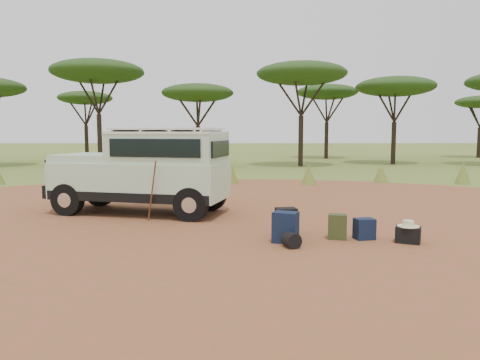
{
  "coord_description": "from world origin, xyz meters",
  "views": [
    {
      "loc": [
        0.16,
        -9.4,
        2.06
      ],
      "look_at": [
        0.28,
        0.64,
        1.0
      ],
      "focal_mm": 35.0,
      "sensor_mm": 36.0,
      "label": 1
    }
  ],
  "objects_px": {
    "backpack_black": "(286,222)",
    "backpack_navy": "(285,227)",
    "safari_vehicle": "(146,172)",
    "backpack_olive": "(337,227)",
    "hard_case": "(408,235)",
    "walking_staff": "(152,191)",
    "duffel_navy": "(364,229)"
  },
  "relations": [
    {
      "from": "backpack_black",
      "to": "backpack_navy",
      "type": "height_order",
      "value": "backpack_navy"
    },
    {
      "from": "safari_vehicle",
      "to": "backpack_navy",
      "type": "relative_size",
      "value": 8.03
    },
    {
      "from": "backpack_black",
      "to": "backpack_olive",
      "type": "distance_m",
      "value": 1.0
    },
    {
      "from": "safari_vehicle",
      "to": "backpack_olive",
      "type": "bearing_deg",
      "value": -20.21
    },
    {
      "from": "hard_case",
      "to": "walking_staff",
      "type": "bearing_deg",
      "value": -177.51
    },
    {
      "from": "walking_staff",
      "to": "duffel_navy",
      "type": "relative_size",
      "value": 3.49
    },
    {
      "from": "safari_vehicle",
      "to": "backpack_black",
      "type": "xyz_separation_m",
      "value": [
        3.22,
        -2.55,
        -0.75
      ]
    },
    {
      "from": "safari_vehicle",
      "to": "hard_case",
      "type": "xyz_separation_m",
      "value": [
        5.4,
        -3.2,
        -0.87
      ]
    },
    {
      "from": "backpack_navy",
      "to": "hard_case",
      "type": "distance_m",
      "value": 2.26
    },
    {
      "from": "backpack_olive",
      "to": "backpack_navy",
      "type": "bearing_deg",
      "value": -151.28
    },
    {
      "from": "safari_vehicle",
      "to": "walking_staff",
      "type": "xyz_separation_m",
      "value": [
        0.34,
        -1.1,
        -0.33
      ]
    },
    {
      "from": "hard_case",
      "to": "backpack_black",
      "type": "bearing_deg",
      "value": -171.61
    },
    {
      "from": "walking_staff",
      "to": "backpack_black",
      "type": "relative_size",
      "value": 2.58
    },
    {
      "from": "safari_vehicle",
      "to": "walking_staff",
      "type": "height_order",
      "value": "safari_vehicle"
    },
    {
      "from": "walking_staff",
      "to": "backpack_navy",
      "type": "height_order",
      "value": "walking_staff"
    },
    {
      "from": "walking_staff",
      "to": "backpack_olive",
      "type": "height_order",
      "value": "walking_staff"
    },
    {
      "from": "backpack_olive",
      "to": "hard_case",
      "type": "height_order",
      "value": "backpack_olive"
    },
    {
      "from": "backpack_navy",
      "to": "safari_vehicle",
      "type": "bearing_deg",
      "value": 157.81
    },
    {
      "from": "backpack_navy",
      "to": "hard_case",
      "type": "relative_size",
      "value": 1.34
    },
    {
      "from": "backpack_black",
      "to": "hard_case",
      "type": "xyz_separation_m",
      "value": [
        2.18,
        -0.65,
        -0.12
      ]
    },
    {
      "from": "hard_case",
      "to": "backpack_navy",
      "type": "bearing_deg",
      "value": -155.9
    },
    {
      "from": "safari_vehicle",
      "to": "walking_staff",
      "type": "bearing_deg",
      "value": -58.5
    },
    {
      "from": "duffel_navy",
      "to": "hard_case",
      "type": "relative_size",
      "value": 0.94
    },
    {
      "from": "duffel_navy",
      "to": "backpack_olive",
      "type": "bearing_deg",
      "value": 165.5
    },
    {
      "from": "backpack_navy",
      "to": "walking_staff",
      "type": "bearing_deg",
      "value": 166.7
    },
    {
      "from": "walking_staff",
      "to": "backpack_black",
      "type": "xyz_separation_m",
      "value": [
        2.88,
        -1.45,
        -0.42
      ]
    },
    {
      "from": "safari_vehicle",
      "to": "duffel_navy",
      "type": "bearing_deg",
      "value": -17.45
    },
    {
      "from": "duffel_navy",
      "to": "hard_case",
      "type": "distance_m",
      "value": 0.79
    },
    {
      "from": "hard_case",
      "to": "backpack_olive",
      "type": "bearing_deg",
      "value": -169.2
    },
    {
      "from": "walking_staff",
      "to": "safari_vehicle",
      "type": "bearing_deg",
      "value": 49.0
    },
    {
      "from": "backpack_olive",
      "to": "duffel_navy",
      "type": "relative_size",
      "value": 1.2
    },
    {
      "from": "safari_vehicle",
      "to": "hard_case",
      "type": "bearing_deg",
      "value": -16.13
    }
  ]
}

